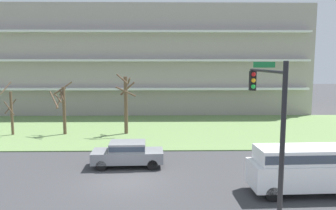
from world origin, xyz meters
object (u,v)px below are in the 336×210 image
at_px(tree_far_left, 11,111).
at_px(traffic_signal_mast, 270,116).
at_px(van_white_near_left, 303,166).
at_px(sedan_gray_center_left, 128,153).
at_px(tree_center, 126,102).
at_px(tree_left, 63,107).

height_order(tree_far_left, traffic_signal_mast, traffic_signal_mast).
relative_size(van_white_near_left, traffic_signal_mast, 0.80).
bearing_deg(traffic_signal_mast, sedan_gray_center_left, 129.57).
distance_m(tree_far_left, van_white_near_left, 24.43).
relative_size(tree_far_left, tree_center, 0.87).
relative_size(tree_left, van_white_near_left, 0.90).
bearing_deg(tree_far_left, traffic_signal_mast, -43.77).
height_order(tree_left, tree_center, tree_center).
bearing_deg(tree_center, sedan_gray_center_left, -83.49).
height_order(van_white_near_left, traffic_signal_mast, traffic_signal_mast).
xyz_separation_m(tree_far_left, traffic_signal_mast, (17.50, -16.76, 2.25)).
distance_m(van_white_near_left, traffic_signal_mast, 5.19).
relative_size(tree_left, sedan_gray_center_left, 1.06).
height_order(tree_center, sedan_gray_center_left, tree_center).
height_order(van_white_near_left, sedan_gray_center_left, van_white_near_left).
bearing_deg(van_white_near_left, sedan_gray_center_left, 151.46).
xyz_separation_m(tree_center, van_white_near_left, (10.19, -13.89, -1.57)).
height_order(tree_far_left, van_white_near_left, tree_far_left).
bearing_deg(tree_far_left, tree_left, 2.02).
height_order(sedan_gray_center_left, traffic_signal_mast, traffic_signal_mast).
distance_m(tree_left, traffic_signal_mast, 21.42).
bearing_deg(traffic_signal_mast, tree_center, 113.47).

